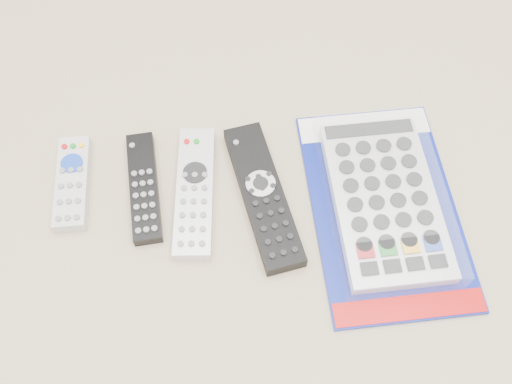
{
  "coord_description": "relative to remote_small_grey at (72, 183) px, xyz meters",
  "views": [
    {
      "loc": [
        0.0,
        -0.39,
        0.76
      ],
      "look_at": [
        0.04,
        0.03,
        0.01
      ],
      "focal_mm": 40.0,
      "sensor_mm": 36.0,
      "label": 1
    }
  ],
  "objects": [
    {
      "name": "remote_small_grey",
      "position": [
        0.0,
        0.0,
        0.0
      ],
      "size": [
        0.05,
        0.16,
        0.02
      ],
      "rotation": [
        0.0,
        0.0,
        0.01
      ],
      "color": "#B2B2B5",
      "rests_on": "ground"
    },
    {
      "name": "jumbo_remote_packaged",
      "position": [
        0.47,
        -0.07,
        0.01
      ],
      "size": [
        0.23,
        0.36,
        0.05
      ],
      "rotation": [
        0.0,
        0.0,
        0.03
      ],
      "color": "navy",
      "rests_on": "ground"
    },
    {
      "name": "remote_large_black",
      "position": [
        0.29,
        -0.05,
        0.0
      ],
      "size": [
        0.11,
        0.25,
        0.03
      ],
      "rotation": [
        0.0,
        0.0,
        0.2
      ],
      "color": "black",
      "rests_on": "ground"
    },
    {
      "name": "remote_silver_dvd",
      "position": [
        0.19,
        -0.03,
        0.0
      ],
      "size": [
        0.07,
        0.22,
        0.03
      ],
      "rotation": [
        0.0,
        0.0,
        -0.07
      ],
      "color": "silver",
      "rests_on": "ground"
    },
    {
      "name": "remote_slim_black",
      "position": [
        0.11,
        -0.02,
        -0.0
      ],
      "size": [
        0.06,
        0.19,
        0.02
      ],
      "rotation": [
        0.0,
        0.0,
        0.08
      ],
      "color": "black",
      "rests_on": "ground"
    }
  ]
}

